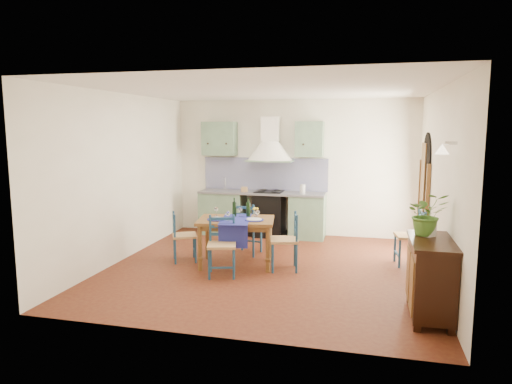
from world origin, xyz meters
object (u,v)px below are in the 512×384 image
chair_near (222,245)px  potted_plant (427,214)px  dining_table (236,224)px  sideboard (430,275)px

chair_near → potted_plant: potted_plant is taller
dining_table → chair_near: 0.58m
chair_near → potted_plant: (2.82, -0.65, 0.73)m
dining_table → sideboard: bearing=-27.2°
sideboard → potted_plant: (-0.04, 0.24, 0.69)m
sideboard → dining_table: bearing=152.8°
chair_near → sideboard: bearing=-17.3°
dining_table → sideboard: size_ratio=1.26×
potted_plant → chair_near: bearing=166.9°
sideboard → potted_plant: potted_plant is taller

